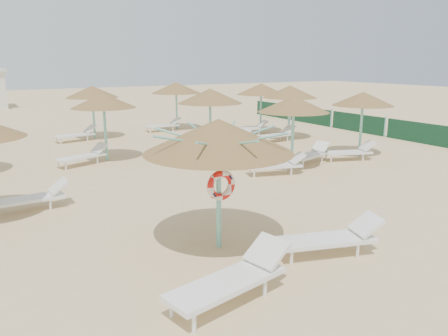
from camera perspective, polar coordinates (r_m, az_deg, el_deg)
ground at (r=9.57m, az=2.62°, el=-10.14°), size 120.00×120.00×0.00m
main_palapa at (r=8.84m, az=-0.72°, el=4.13°), size 3.08×3.08×2.76m
lounger_main_a at (r=7.43m, az=1.26°, el=-14.15°), size 2.40×1.15×0.84m
lounger_main_b at (r=9.30m, az=13.98°, el=-8.79°), size 2.26×1.23×0.79m
palapa_field at (r=19.62m, az=-7.85°, el=9.07°), size 18.09×14.30×2.72m
windbreak_fence at (r=25.74m, az=17.10°, el=5.63°), size 0.08×19.84×1.10m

